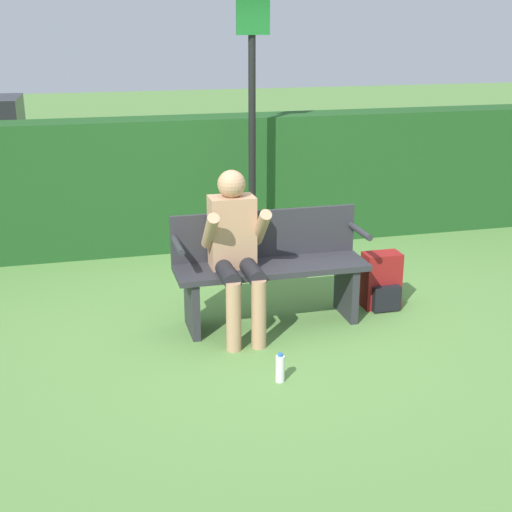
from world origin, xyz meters
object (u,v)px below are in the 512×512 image
object	(u,v)px
person_seated	(236,245)
park_bench	(269,266)
backpack	(382,282)
signpost	(252,115)
water_bottle	(280,368)

from	to	relation	value
person_seated	park_bench	bearing A→B (deg)	23.05
backpack	person_seated	bearing A→B (deg)	-172.51
signpost	park_bench	bearing A→B (deg)	-99.46
backpack	water_bottle	distance (m)	1.59
signpost	person_seated	bearing A→B (deg)	-108.24
signpost	backpack	bearing A→B (deg)	-64.97
park_bench	water_bottle	size ratio (longest dim) A/B	7.32
park_bench	backpack	bearing A→B (deg)	2.40
park_bench	signpost	size ratio (longest dim) A/B	0.59
person_seated	backpack	world-z (taller)	person_seated
water_bottle	signpost	size ratio (longest dim) A/B	0.08
park_bench	person_seated	xyz separation A→B (m)	(-0.30, -0.13, 0.23)
person_seated	backpack	xyz separation A→B (m)	(1.29, 0.17, -0.47)
water_bottle	signpost	xyz separation A→B (m)	(0.47, 2.60, 1.34)
park_bench	water_bottle	bearing A→B (deg)	-101.42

